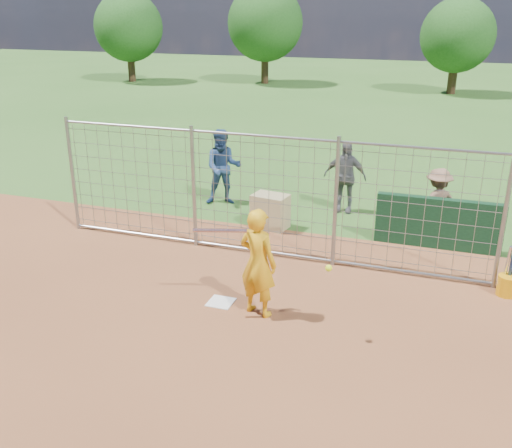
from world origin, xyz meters
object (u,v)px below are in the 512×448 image
at_px(equipment_bin, 270,211).
at_px(batter, 258,263).
at_px(bystander_c, 437,204).
at_px(bystander_b, 345,177).
at_px(bystander_a, 223,167).
at_px(bucket_with_bats, 508,283).

bearing_deg(equipment_bin, batter, -66.09).
bearing_deg(bystander_c, bystander_b, -59.05).
relative_size(batter, bystander_a, 0.95).
bearing_deg(batter, bystander_b, -78.11).
bearing_deg(bystander_b, batter, -94.14).
bearing_deg(equipment_bin, bucket_with_bats, -10.72).
relative_size(bystander_a, bucket_with_bats, 2.00).
xyz_separation_m(bystander_a, bucket_with_bats, (6.70, -3.05, -0.73)).
relative_size(batter, bystander_b, 1.04).
distance_m(bystander_a, bucket_with_bats, 7.40).
relative_size(bystander_c, equipment_bin, 1.98).
xyz_separation_m(bystander_b, equipment_bin, (-1.38, -1.71, -0.50)).
xyz_separation_m(batter, equipment_bin, (-1.04, 3.85, -0.53)).
height_order(bystander_b, bystander_c, bystander_b).
height_order(bystander_a, bystander_b, bystander_a).
xyz_separation_m(batter, bystander_a, (-2.73, 5.12, 0.05)).
bearing_deg(bucket_with_bats, bystander_c, 119.60).
height_order(bystander_a, bucket_with_bats, bystander_a).
distance_m(bystander_c, bucket_with_bats, 2.86).
distance_m(bystander_b, bucket_with_bats, 5.08).
bearing_deg(equipment_bin, bystander_c, 19.07).
bearing_deg(batter, equipment_bin, -59.51).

